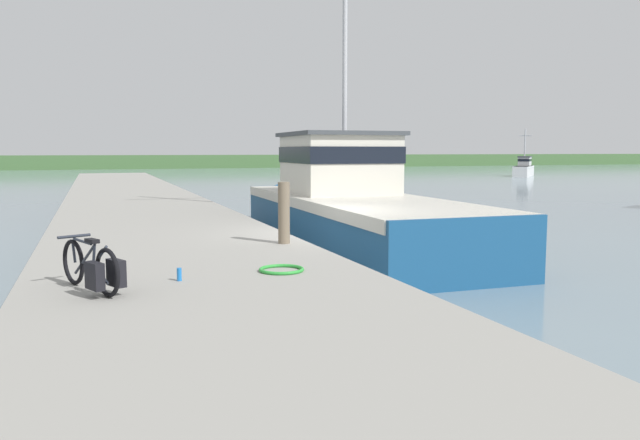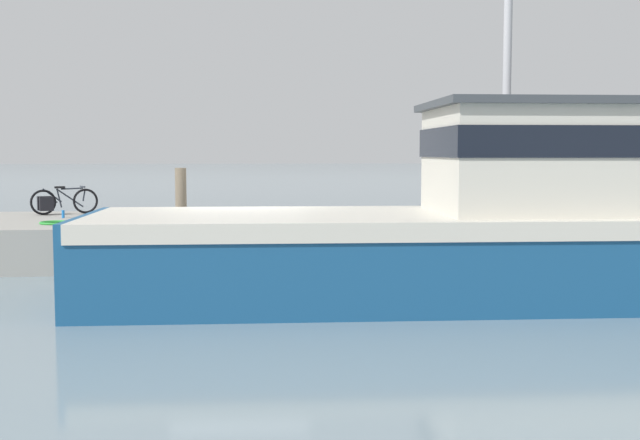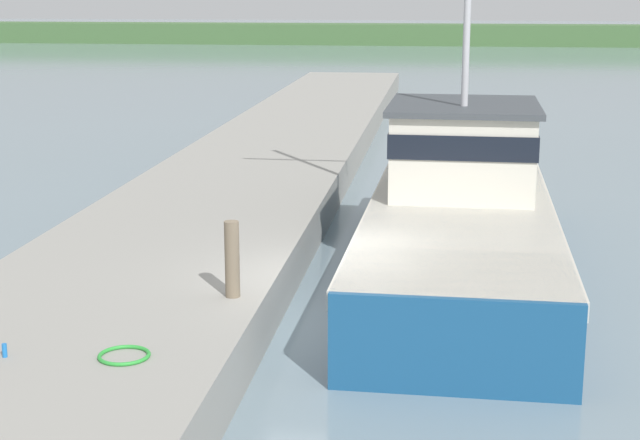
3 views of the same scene
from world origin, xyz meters
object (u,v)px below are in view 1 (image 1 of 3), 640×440
Objects in this scene: fishing_boat_main at (349,204)px; bicycle_touring at (95,268)px; mooring_post at (284,213)px; water_bottle_on_curb at (179,274)px; boat_green_anchored at (524,168)px.

bicycle_touring is (-7.03, -8.47, 0.06)m from fishing_boat_main.
fishing_boat_main reaches higher than mooring_post.
mooring_post is at bearing -122.91° from fishing_boat_main.
bicycle_touring reaches higher than water_bottle_on_curb.
mooring_post is (-39.45, -43.23, 0.69)m from boat_green_anchored.
fishing_boat_main is 52.29m from boat_green_anchored.
water_bottle_on_curb is (-2.39, -2.89, -0.51)m from mooring_post.
boat_green_anchored reaches higher than bicycle_touring.
bicycle_touring is 4.77m from mooring_post.
mooring_post is (3.49, 3.25, 0.29)m from bicycle_touring.
fishing_boat_main is at bearing 55.84° from mooring_post.
water_bottle_on_curb is (-5.93, -8.11, -0.16)m from fishing_boat_main.
boat_green_anchored reaches higher than mooring_post.
bicycle_touring is 8.27× the size of water_bottle_on_curb.
boat_green_anchored is at bearing 22.97° from bicycle_touring.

